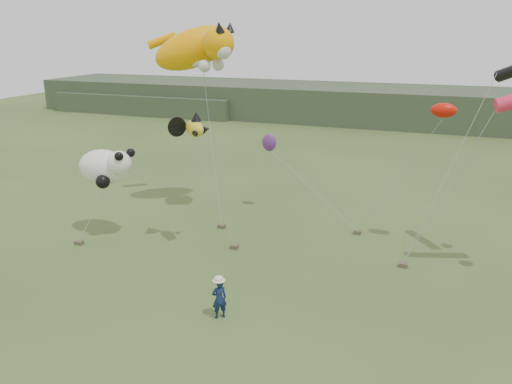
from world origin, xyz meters
TOP-DOWN VIEW (x-y plane):
  - ground at (0.00, 0.00)m, footprint 120.00×120.00m
  - headland at (-3.11, 44.69)m, footprint 90.00×13.00m
  - festival_attendant at (-0.72, -1.21)m, footprint 0.69×0.67m
  - sandbag_anchors at (-1.77, 5.78)m, footprint 16.11×6.57m
  - cat_kite at (-6.70, 9.89)m, footprint 6.22×4.49m
  - fish_kite at (-4.78, 4.45)m, footprint 2.60×1.72m
  - panda_kite at (-9.55, 4.37)m, footprint 3.22×2.08m
  - misc_kites at (1.90, 9.73)m, footprint 10.38×3.04m

SIDE VIEW (x-z plane):
  - ground at x=0.00m, z-range 0.00..0.00m
  - sandbag_anchors at x=-1.77m, z-range 0.00..0.20m
  - festival_attendant at x=-0.72m, z-range 0.00..1.59m
  - headland at x=-3.11m, z-range -0.08..3.92m
  - panda_kite at x=-9.55m, z-range 2.69..4.70m
  - misc_kites at x=1.90m, z-range 3.74..7.31m
  - fish_kite at x=-4.78m, z-range 5.44..6.69m
  - cat_kite at x=-6.70m, z-range 7.73..11.22m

